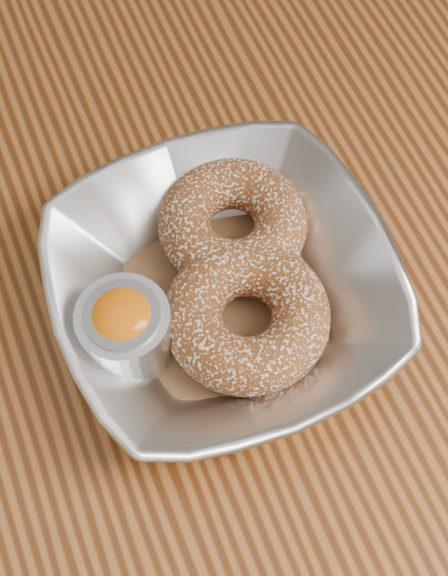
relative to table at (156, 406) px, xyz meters
name	(u,v)px	position (x,y,z in m)	size (l,w,h in m)	color
ground_plane	(189,544)	(0.00, 0.00, -0.65)	(4.00, 4.00, 0.00)	#565659
table	(156,406)	(0.00, 0.00, 0.00)	(1.20, 0.80, 0.75)	brown
serving_bowl	(224,291)	(0.06, 0.01, 0.13)	(0.21, 0.21, 0.05)	silver
parchment	(224,302)	(0.06, 0.01, 0.11)	(0.14, 0.14, 0.00)	brown
donut_back	(233,224)	(0.08, 0.06, 0.13)	(0.10, 0.10, 0.03)	brown
donut_front	(247,316)	(0.07, -0.01, 0.13)	(0.10, 0.10, 0.04)	brown
ramekin	(126,329)	(-0.01, 0.01, 0.14)	(0.06, 0.06, 0.06)	silver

